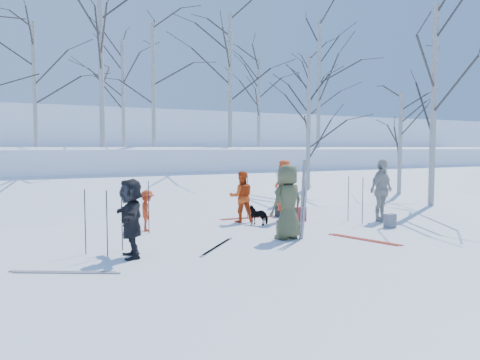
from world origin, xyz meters
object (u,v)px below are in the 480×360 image
skier_red_north (282,191)px  backpack_dark (281,211)px  skier_cream_east (381,190)px  backpack_red (300,214)px  skier_grey_west (131,218)px  skier_red_seated (147,211)px  skier_redor_behind (241,197)px  skier_olive_center (288,202)px  backpack_grey (390,221)px  dog (259,215)px

skier_red_north → backpack_dark: skier_red_north is taller
skier_cream_east → backpack_red: skier_cream_east is taller
skier_grey_west → skier_red_seated: bearing=166.3°
skier_red_north → skier_redor_behind: (-1.10, 0.49, -0.17)m
skier_olive_center → skier_redor_behind: bearing=-101.9°
skier_grey_west → backpack_grey: bearing=99.9°
dog → backpack_red: 1.40m
skier_redor_behind → dog: 0.83m
skier_grey_west → skier_redor_behind: bearing=134.6°
skier_redor_behind → skier_cream_east: size_ratio=0.81×
skier_redor_behind → dog: skier_redor_behind is taller
skier_cream_east → skier_red_seated: bearing=150.5°
backpack_red → skier_red_seated: bearing=173.1°
skier_olive_center → dog: 2.26m
skier_cream_east → backpack_grey: bearing=-138.0°
backpack_grey → skier_grey_west: bearing=-179.2°
skier_red_north → skier_red_seated: (-3.99, 0.35, -0.37)m
skier_cream_east → skier_redor_behind: bearing=138.8°
skier_olive_center → backpack_dark: size_ratio=4.48×
skier_red_north → backpack_dark: bearing=-155.8°
skier_red_north → skier_olive_center: bearing=25.5°
skier_redor_behind → backpack_dark: (1.61, 0.32, -0.55)m
backpack_grey → skier_red_seated: bearing=156.3°
skier_cream_east → dog: size_ratio=2.86×
skier_redor_behind → backpack_grey: size_ratio=3.94×
skier_red_seated → dog: skier_red_seated is taller
skier_cream_east → backpack_red: size_ratio=4.40×
skier_grey_west → backpack_dark: bearing=128.7°
skier_redor_behind → backpack_grey: 4.21m
skier_cream_east → skier_red_north: bearing=137.9°
skier_red_north → skier_cream_east: 2.95m
skier_red_north → backpack_grey: (2.01, -2.29, -0.72)m
skier_red_north → skier_cream_east: size_ratio=0.99×
skier_olive_center → backpack_grey: bearing=172.9°
dog → backpack_red: (1.39, -0.04, -0.06)m
skier_grey_west → backpack_dark: 6.51m
backpack_dark → skier_red_north: bearing=-121.8°
skier_olive_center → skier_redor_behind: 2.78m
dog → backpack_red: dog is taller
dog → backpack_dark: bearing=-177.5°
skier_red_north → skier_cream_east: bearing=119.1°
skier_red_seated → backpack_grey: skier_red_seated is taller
dog → skier_grey_west: bearing=-4.4°
dog → skier_red_north: bearing=157.4°
backpack_red → skier_grey_west: bearing=-158.8°
backpack_red → backpack_dark: size_ratio=1.05×
backpack_red → backpack_grey: (1.51, -2.09, -0.02)m
skier_olive_center → backpack_dark: bearing=-127.8°
dog → skier_red_seated: bearing=-41.3°
skier_red_north → dog: bearing=-24.4°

